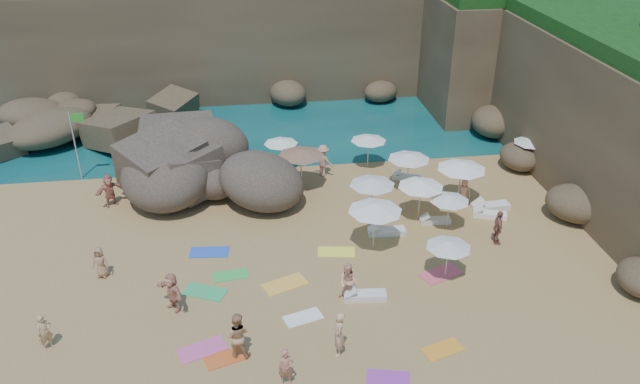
{
  "coord_description": "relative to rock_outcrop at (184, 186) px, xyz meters",
  "views": [
    {
      "loc": [
        -1.62,
        -23.42,
        16.44
      ],
      "look_at": [
        2.0,
        3.0,
        2.0
      ],
      "focal_mm": 35.0,
      "sensor_mm": 36.0,
      "label": 1
    }
  ],
  "objects": [
    {
      "name": "flag_pole",
      "position": [
        -5.77,
        1.79,
        2.6
      ],
      "size": [
        0.79,
        0.08,
        4.07
      ],
      "color": "silver",
      "rests_on": "ground"
    },
    {
      "name": "parasol_3",
      "position": [
        20.19,
        -0.36,
        1.77
      ],
      "size": [
        2.04,
        2.04,
        1.93
      ],
      "color": "silver",
      "rests_on": "ground"
    },
    {
      "name": "person_stand_1",
      "position": [
        2.77,
        -14.01,
        0.96
      ],
      "size": [
        1.06,
        0.9,
        1.91
      ],
      "primitive_type": "imported",
      "rotation": [
        0.0,
        0.0,
        2.94
      ],
      "color": "tan",
      "rests_on": "ground"
    },
    {
      "name": "person_lie_4",
      "position": [
        4.41,
        -15.69,
        0.18
      ],
      "size": [
        0.68,
        1.53,
        0.36
      ],
      "primitive_type": "imported",
      "rotation": [
        0.0,
        0.0,
        -0.09
      ],
      "color": "#B9725C",
      "rests_on": "ground"
    },
    {
      "name": "lounger_3",
      "position": [
        10.18,
        -6.48,
        0.14
      ],
      "size": [
        1.86,
        0.69,
        0.28
      ],
      "primitive_type": "cube",
      "rotation": [
        0.0,
        0.0,
        -0.05
      ],
      "color": "white",
      "rests_on": "ground"
    },
    {
      "name": "parasol_11",
      "position": [
        11.93,
        -10.32,
        1.72
      ],
      "size": [
        1.98,
        1.98,
        1.88
      ],
      "color": "silver",
      "rests_on": "ground"
    },
    {
      "name": "towel_6",
      "position": [
        8.04,
        -15.92,
        0.01
      ],
      "size": [
        1.66,
        1.1,
        0.03
      ],
      "primitive_type": "cube",
      "rotation": [
        0.0,
        0.0,
        -0.23
      ],
      "color": "purple",
      "rests_on": "ground"
    },
    {
      "name": "lounger_5",
      "position": [
        8.12,
        -11.32,
        0.14
      ],
      "size": [
        1.82,
        0.74,
        0.28
      ],
      "primitive_type": "cube",
      "rotation": [
        0.0,
        0.0,
        -0.08
      ],
      "color": "white",
      "rests_on": "ground"
    },
    {
      "name": "towel_12",
      "position": [
        7.47,
        -7.73,
        0.02
      ],
      "size": [
        1.85,
        1.12,
        0.03
      ],
      "primitive_type": "cube",
      "rotation": [
        0.0,
        0.0,
        -0.15
      ],
      "color": "#FFFD43",
      "rests_on": "ground"
    },
    {
      "name": "cliff_back",
      "position": [
        7.02,
        16.6,
        4.0
      ],
      "size": [
        44.0,
        8.0,
        8.0
      ],
      "primitive_type": "cube",
      "color": "brown",
      "rests_on": "ground"
    },
    {
      "name": "towel_11",
      "position": [
        2.53,
        -8.92,
        0.01
      ],
      "size": [
        1.65,
        0.96,
        0.03
      ],
      "primitive_type": "cube",
      "rotation": [
        0.0,
        0.0,
        0.11
      ],
      "color": "green",
      "rests_on": "ground"
    },
    {
      "name": "towel_13",
      "position": [
        5.39,
        -12.21,
        0.01
      ],
      "size": [
        1.69,
        1.18,
        0.03
      ],
      "primitive_type": "cube",
      "rotation": [
        0.0,
        0.0,
        0.29
      ],
      "color": "white",
      "rests_on": "ground"
    },
    {
      "name": "person_stand_2",
      "position": [
        7.96,
        0.25,
        0.96
      ],
      "size": [
        1.31,
        1.13,
        1.92
      ],
      "primitive_type": "imported",
      "rotation": [
        0.0,
        0.0,
        2.53
      ],
      "color": "tan",
      "rests_on": "ground"
    },
    {
      "name": "person_lie_3",
      "position": [
        0.21,
        -10.95,
        0.23
      ],
      "size": [
        2.32,
        2.31,
        0.46
      ],
      "primitive_type": "imported",
      "rotation": [
        0.0,
        0.0,
        -0.89
      ],
      "color": "tan",
      "rests_on": "ground"
    },
    {
      "name": "person_stand_3",
      "position": [
        15.2,
        -8.0,
        0.88
      ],
      "size": [
        0.59,
        1.09,
        1.76
      ],
      "primitive_type": "imported",
      "rotation": [
        0.0,
        0.0,
        1.4
      ],
      "color": "#925749",
      "rests_on": "ground"
    },
    {
      "name": "person_stand_5",
      "position": [
        -3.69,
        -1.67,
        0.9
      ],
      "size": [
        1.64,
        1.34,
        1.79
      ],
      "primitive_type": "imported",
      "rotation": [
        0.0,
        0.0,
        0.61
      ],
      "color": "#C87564",
      "rests_on": "ground"
    },
    {
      "name": "marina_masts",
      "position": [
        -11.48,
        21.6,
        3.0
      ],
      "size": [
        3.1,
        0.1,
        6.0
      ],
      "color": "white",
      "rests_on": "ground"
    },
    {
      "name": "lounger_4",
      "position": [
        15.84,
        -5.57,
        0.13
      ],
      "size": [
        1.77,
        1.09,
        0.26
      ],
      "primitive_type": "cube",
      "rotation": [
        0.0,
        0.0,
        -0.34
      ],
      "color": "white",
      "rests_on": "ground"
    },
    {
      "name": "parasol_5",
      "position": [
        12.12,
        -5.25,
        2.01
      ],
      "size": [
        2.32,
        2.32,
        2.19
      ],
      "color": "silver",
      "rests_on": "ground"
    },
    {
      "name": "rock_promontory",
      "position": [
        -5.98,
        7.6,
        0.0
      ],
      "size": [
        12.0,
        7.0,
        2.0
      ],
      "primitive_type": null,
      "color": "brown",
      "rests_on": "ground"
    },
    {
      "name": "person_lie_5",
      "position": [
        7.39,
        -11.29,
        0.32
      ],
      "size": [
        1.63,
        1.87,
        0.64
      ],
      "primitive_type": "imported",
      "rotation": [
        0.0,
        0.0,
        -0.59
      ],
      "color": "#F4AE8B",
      "rests_on": "ground"
    },
    {
      "name": "parasol_1",
      "position": [
        5.66,
        1.59,
        1.74
      ],
      "size": [
        2.0,
        2.0,
        1.89
      ],
      "color": "silver",
      "rests_on": "ground"
    },
    {
      "name": "person_stand_6",
      "position": [
        6.48,
        -14.42,
        0.94
      ],
      "size": [
        0.54,
        0.74,
        1.87
      ],
      "primitive_type": "imported",
      "rotation": [
        0.0,
        0.0,
        4.57
      ],
      "color": "#E9AE84",
      "rests_on": "ground"
    },
    {
      "name": "towel_2",
      "position": [
        2.29,
        -14.11,
        0.01
      ],
      "size": [
        1.73,
        1.22,
        0.03
      ],
      "primitive_type": "cube",
      "rotation": [
        0.0,
        0.0,
        0.31
      ],
      "color": "#DC5B22",
      "rests_on": "ground"
    },
    {
      "name": "person_stand_4",
      "position": [
        14.9,
        -4.07,
        0.75
      ],
      "size": [
        0.83,
        0.69,
        1.49
      ],
      "primitive_type": "imported",
      "rotation": [
        0.0,
        0.0,
        -0.47
      ],
      "color": "tan",
      "rests_on": "ground"
    },
    {
      "name": "towel_10",
      "position": [
        10.42,
        -14.77,
        0.01
      ],
      "size": [
        1.71,
        1.21,
        0.03
      ],
      "primitive_type": "cube",
      "rotation": [
        0.0,
        0.0,
        0.31
      ],
      "color": "orange",
      "rests_on": "ground"
    },
    {
      "name": "parasol_7",
      "position": [
        9.76,
        -4.7,
        2.01
      ],
      "size": [
        2.32,
        2.32,
        2.19
      ],
      "color": "silver",
      "rests_on": "ground"
    },
    {
      "name": "rock_outcrop",
      "position": [
        0.0,
        0.0,
        0.0
      ],
      "size": [
        10.41,
        8.65,
        3.66
      ],
      "primitive_type": null,
      "rotation": [
        0.0,
        0.0,
        -0.21
      ],
      "color": "brown",
      "rests_on": "ground"
    },
    {
      "name": "towel_3",
      "position": [
        1.42,
        -9.99,
        0.02
      ],
      "size": [
        2.04,
        1.58,
        0.03
      ],
      "primitive_type": "cube",
      "rotation": [
        0.0,
        0.0,
        -0.42
      ],
      "color": "#33B462",
      "rests_on": "ground"
    },
    {
      "name": "parasol_2",
      "position": [
        14.66,
        -3.97,
        2.23
      ],
      "size": [
        2.57,
        2.57,
        2.43
      ],
      "color": "silver",
      "rests_on": "ground"
    },
    {
      "name": "lounger_2",
      "position": [
        16.15,
        -4.84,
        0.16
      ],
      "size": [
        2.04,
        0.78,
        0.31
      ],
      "primitive_type": "cube",
      "rotation": [
        0.0,
        0.0,
        0.05
      ],
      "color": "white",
      "rests_on": "ground"
    },
    {
      "name": "cliff_corner",
      "position": [
        22.02,
        11.6,
        4.0
      ],
      "size": [
        10.0,
        12.0,
        8.0
      ],
      "primitive_type": "cube",
      "color": "brown",
      "rests_on": "ground"
    },
    {
      "name": "parasol_4",
      "position": [
        12.37,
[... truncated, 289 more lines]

